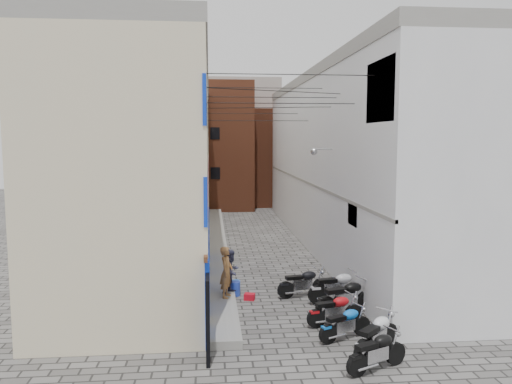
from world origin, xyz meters
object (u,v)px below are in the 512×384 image
object	(u,v)px
motorcycle_a	(377,350)
person_b	(231,271)
motorcycle_f	(338,285)
motorcycle_b	(377,334)
water_jug_far	(236,287)
red_crate	(249,297)
water_jug_near	(236,289)
motorcycle_c	(345,322)
motorcycle_g	(303,281)
person_a	(226,272)
motorcycle_e	(346,295)
motorcycle_d	(335,308)

from	to	relation	value
motorcycle_a	person_b	xyz separation A→B (m)	(-3.29, 5.73, 0.49)
motorcycle_f	person_b	size ratio (longest dim) A/B	1.38
motorcycle_b	motorcycle_f	bearing A→B (deg)	136.17
water_jug_far	red_crate	xyz separation A→B (m)	(0.44, -0.67, -0.14)
motorcycle_a	water_jug_near	distance (m)	6.87
motorcycle_c	motorcycle_g	bearing A→B (deg)	162.42
person_b	water_jug_near	xyz separation A→B (m)	(0.17, 0.39, -0.76)
person_a	water_jug_near	world-z (taller)	person_a
motorcycle_c	motorcycle_e	distance (m)	2.08
motorcycle_b	water_jug_near	size ratio (longest dim) A/B	4.06
motorcycle_b	red_crate	world-z (taller)	motorcycle_b
water_jug_near	water_jug_far	xyz separation A→B (m)	(0.02, 0.17, -0.00)
motorcycle_e	person_a	world-z (taller)	person_a
person_a	water_jug_near	bearing A→B (deg)	-5.23
motorcycle_f	motorcycle_e	bearing A→B (deg)	-9.37
water_jug_near	water_jug_far	world-z (taller)	water_jug_near
motorcycle_c	person_a	xyz separation A→B (m)	(-3.22, 3.33, 0.61)
motorcycle_a	motorcycle_f	bearing A→B (deg)	151.49
motorcycle_b	motorcycle_f	size ratio (longest dim) A/B	0.99
motorcycle_g	red_crate	size ratio (longest dim) A/B	5.38
motorcycle_a	motorcycle_b	distance (m)	0.84
person_a	motorcycle_c	bearing A→B (deg)	-119.09
motorcycle_b	motorcycle_a	bearing A→B (deg)	-61.16
motorcycle_b	person_a	xyz separation A→B (m)	(-3.73, 4.46, 0.52)
motorcycle_b	motorcycle_d	size ratio (longest dim) A/B	1.15
motorcycle_g	person_a	xyz separation A→B (m)	(-2.76, -0.53, 0.56)
motorcycle_b	motorcycle_d	world-z (taller)	motorcycle_b
motorcycle_a	red_crate	distance (m)	6.23
motorcycle_e	water_jug_near	distance (m)	4.11
motorcycle_g	motorcycle_e	bearing A→B (deg)	17.41
motorcycle_d	motorcycle_b	bearing A→B (deg)	0.33
motorcycle_f	water_jug_far	distance (m)	3.67
person_b	water_jug_far	size ratio (longest dim) A/B	2.98
person_b	motorcycle_b	bearing A→B (deg)	-103.69
motorcycle_a	person_a	world-z (taller)	person_a
motorcycle_f	motorcycle_g	xyz separation A→B (m)	(-1.05, 0.74, -0.05)
motorcycle_e	motorcycle_f	xyz separation A→B (m)	(0.00, 1.13, -0.01)
water_jug_near	red_crate	world-z (taller)	water_jug_near
motorcycle_a	water_jug_far	bearing A→B (deg)	-178.49
motorcycle_e	motorcycle_g	xyz separation A→B (m)	(-1.05, 1.87, -0.06)
motorcycle_b	water_jug_far	bearing A→B (deg)	168.57
red_crate	person_b	bearing A→B (deg)	170.08
water_jug_near	person_b	bearing A→B (deg)	-113.21
motorcycle_f	motorcycle_d	bearing A→B (deg)	-25.80
motorcycle_g	red_crate	world-z (taller)	motorcycle_g
motorcycle_d	person_a	bearing A→B (deg)	-138.58
motorcycle_a	red_crate	bearing A→B (deg)	-179.43
motorcycle_d	water_jug_near	bearing A→B (deg)	-151.05
motorcycle_e	person_a	size ratio (longest dim) A/B	1.24
motorcycle_e	person_b	distance (m)	4.07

